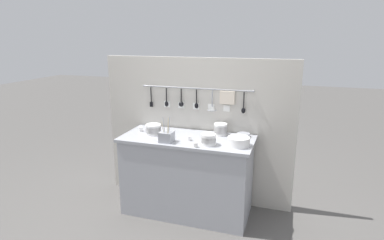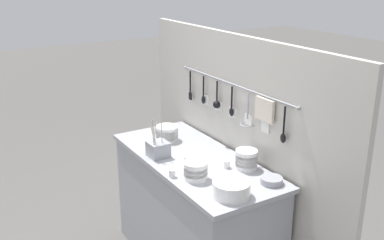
{
  "view_description": "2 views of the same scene",
  "coord_description": "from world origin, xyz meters",
  "px_view_note": "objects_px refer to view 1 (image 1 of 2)",
  "views": [
    {
      "loc": [
        1.02,
        -3.0,
        1.88
      ],
      "look_at": [
        0.05,
        0.01,
        1.04
      ],
      "focal_mm": 30.0,
      "sensor_mm": 36.0,
      "label": 1
    },
    {
      "loc": [
        2.35,
        -1.44,
        2.07
      ],
      "look_at": [
        -0.01,
        -0.01,
        1.12
      ],
      "focal_mm": 42.0,
      "sensor_mm": 36.0,
      "label": 2
    }
  ],
  "objects_px": {
    "steel_mixing_bowl": "(243,135)",
    "cutlery_caddy": "(167,137)",
    "plate_stack": "(239,141)",
    "cup_back_left": "(212,135)",
    "bowl_stack_wide_centre": "(153,129)",
    "bowl_stack_short_front": "(220,129)",
    "bowl_stack_tall_left": "(208,139)",
    "cup_by_caddy": "(189,138)",
    "cup_beside_plates": "(196,145)",
    "cup_front_right": "(141,129)"
  },
  "relations": [
    {
      "from": "bowl_stack_wide_centre",
      "to": "bowl_stack_tall_left",
      "type": "xyz_separation_m",
      "value": [
        0.65,
        -0.15,
        0.0
      ]
    },
    {
      "from": "cup_beside_plates",
      "to": "cup_by_caddy",
      "type": "bearing_deg",
      "value": 124.27
    },
    {
      "from": "bowl_stack_tall_left",
      "to": "cup_front_right",
      "type": "height_order",
      "value": "bowl_stack_tall_left"
    },
    {
      "from": "cutlery_caddy",
      "to": "cup_front_right",
      "type": "height_order",
      "value": "cutlery_caddy"
    },
    {
      "from": "bowl_stack_short_front",
      "to": "cup_front_right",
      "type": "height_order",
      "value": "bowl_stack_short_front"
    },
    {
      "from": "bowl_stack_tall_left",
      "to": "cup_by_caddy",
      "type": "distance_m",
      "value": 0.23
    },
    {
      "from": "cutlery_caddy",
      "to": "cup_by_caddy",
      "type": "height_order",
      "value": "cutlery_caddy"
    },
    {
      "from": "cup_by_caddy",
      "to": "cup_front_right",
      "type": "bearing_deg",
      "value": 166.86
    },
    {
      "from": "plate_stack",
      "to": "steel_mixing_bowl",
      "type": "xyz_separation_m",
      "value": [
        -0.0,
        0.29,
        -0.02
      ]
    },
    {
      "from": "plate_stack",
      "to": "bowl_stack_short_front",
      "type": "bearing_deg",
      "value": 129.97
    },
    {
      "from": "bowl_stack_tall_left",
      "to": "plate_stack",
      "type": "relative_size",
      "value": 0.68
    },
    {
      "from": "bowl_stack_tall_left",
      "to": "cup_beside_plates",
      "type": "relative_size",
      "value": 3.08
    },
    {
      "from": "cup_back_left",
      "to": "cup_by_caddy",
      "type": "distance_m",
      "value": 0.26
    },
    {
      "from": "bowl_stack_short_front",
      "to": "plate_stack",
      "type": "bearing_deg",
      "value": -50.03
    },
    {
      "from": "steel_mixing_bowl",
      "to": "bowl_stack_tall_left",
      "type": "bearing_deg",
      "value": -128.85
    },
    {
      "from": "bowl_stack_wide_centre",
      "to": "bowl_stack_short_front",
      "type": "height_order",
      "value": "bowl_stack_short_front"
    },
    {
      "from": "bowl_stack_wide_centre",
      "to": "plate_stack",
      "type": "xyz_separation_m",
      "value": [
        0.94,
        -0.09,
        -0.01
      ]
    },
    {
      "from": "bowl_stack_tall_left",
      "to": "cup_back_left",
      "type": "relative_size",
      "value": 3.08
    },
    {
      "from": "bowl_stack_short_front",
      "to": "cutlery_caddy",
      "type": "bearing_deg",
      "value": -139.26
    },
    {
      "from": "bowl_stack_wide_centre",
      "to": "cup_back_left",
      "type": "bearing_deg",
      "value": 9.37
    },
    {
      "from": "bowl_stack_wide_centre",
      "to": "bowl_stack_tall_left",
      "type": "bearing_deg",
      "value": -13.09
    },
    {
      "from": "bowl_stack_short_front",
      "to": "plate_stack",
      "type": "relative_size",
      "value": 0.65
    },
    {
      "from": "bowl_stack_short_front",
      "to": "bowl_stack_tall_left",
      "type": "distance_m",
      "value": 0.35
    },
    {
      "from": "bowl_stack_short_front",
      "to": "cup_beside_plates",
      "type": "bearing_deg",
      "value": -106.21
    },
    {
      "from": "bowl_stack_tall_left",
      "to": "cutlery_caddy",
      "type": "xyz_separation_m",
      "value": [
        -0.42,
        -0.04,
        -0.0
      ]
    },
    {
      "from": "plate_stack",
      "to": "cup_front_right",
      "type": "distance_m",
      "value": 1.13
    },
    {
      "from": "bowl_stack_short_front",
      "to": "bowl_stack_tall_left",
      "type": "xyz_separation_m",
      "value": [
        -0.04,
        -0.35,
        -0.01
      ]
    },
    {
      "from": "steel_mixing_bowl",
      "to": "cutlery_caddy",
      "type": "xyz_separation_m",
      "value": [
        -0.7,
        -0.39,
        0.03
      ]
    },
    {
      "from": "cutlery_caddy",
      "to": "cup_front_right",
      "type": "distance_m",
      "value": 0.48
    },
    {
      "from": "steel_mixing_bowl",
      "to": "cup_back_left",
      "type": "distance_m",
      "value": 0.33
    },
    {
      "from": "bowl_stack_wide_centre",
      "to": "cup_beside_plates",
      "type": "height_order",
      "value": "bowl_stack_wide_centre"
    },
    {
      "from": "cup_beside_plates",
      "to": "cup_front_right",
      "type": "relative_size",
      "value": 1.0
    },
    {
      "from": "plate_stack",
      "to": "cup_back_left",
      "type": "bearing_deg",
      "value": 148.49
    },
    {
      "from": "plate_stack",
      "to": "cup_beside_plates",
      "type": "relative_size",
      "value": 4.54
    },
    {
      "from": "steel_mixing_bowl",
      "to": "cutlery_caddy",
      "type": "relative_size",
      "value": 0.51
    },
    {
      "from": "bowl_stack_wide_centre",
      "to": "plate_stack",
      "type": "relative_size",
      "value": 0.76
    },
    {
      "from": "steel_mixing_bowl",
      "to": "cup_front_right",
      "type": "height_order",
      "value": "cup_front_right"
    },
    {
      "from": "bowl_stack_tall_left",
      "to": "steel_mixing_bowl",
      "type": "bearing_deg",
      "value": 51.15
    },
    {
      "from": "bowl_stack_wide_centre",
      "to": "cup_back_left",
      "type": "height_order",
      "value": "bowl_stack_wide_centre"
    },
    {
      "from": "plate_stack",
      "to": "cup_back_left",
      "type": "distance_m",
      "value": 0.37
    },
    {
      "from": "bowl_stack_wide_centre",
      "to": "bowl_stack_tall_left",
      "type": "relative_size",
      "value": 1.13
    },
    {
      "from": "cutlery_caddy",
      "to": "plate_stack",
      "type": "bearing_deg",
      "value": 7.98
    },
    {
      "from": "steel_mixing_bowl",
      "to": "bowl_stack_wide_centre",
      "type": "bearing_deg",
      "value": -167.85
    },
    {
      "from": "plate_stack",
      "to": "steel_mixing_bowl",
      "type": "distance_m",
      "value": 0.29
    },
    {
      "from": "bowl_stack_wide_centre",
      "to": "cutlery_caddy",
      "type": "xyz_separation_m",
      "value": [
        0.23,
        -0.19,
        -0.0
      ]
    },
    {
      "from": "steel_mixing_bowl",
      "to": "cup_back_left",
      "type": "bearing_deg",
      "value": -162.61
    },
    {
      "from": "cup_back_left",
      "to": "cup_by_caddy",
      "type": "relative_size",
      "value": 1.0
    },
    {
      "from": "bowl_stack_tall_left",
      "to": "cup_by_caddy",
      "type": "relative_size",
      "value": 3.08
    },
    {
      "from": "bowl_stack_short_front",
      "to": "bowl_stack_tall_left",
      "type": "height_order",
      "value": "bowl_stack_short_front"
    },
    {
      "from": "plate_stack",
      "to": "steel_mixing_bowl",
      "type": "relative_size",
      "value": 1.6
    }
  ]
}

